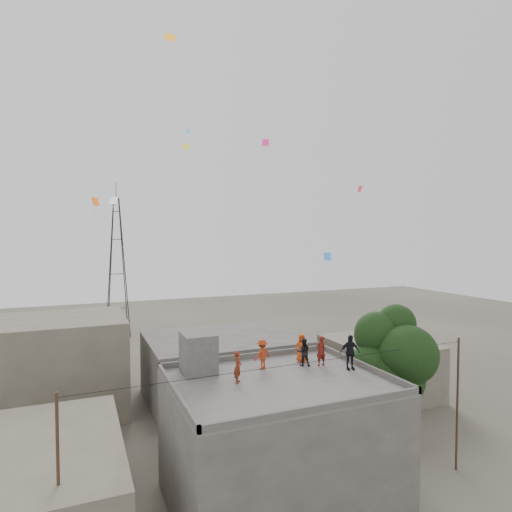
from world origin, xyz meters
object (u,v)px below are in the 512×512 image
at_px(person_dark_adult, 350,352).
at_px(transmission_tower, 117,266).
at_px(stair_head_box, 198,353).
at_px(person_red_adult, 321,351).
at_px(tree, 393,360).

bearing_deg(person_dark_adult, transmission_tower, 112.78).
height_order(stair_head_box, person_red_adult, stair_head_box).
height_order(stair_head_box, tree, tree).
height_order(transmission_tower, person_dark_adult, transmission_tower).
bearing_deg(stair_head_box, person_dark_adult, -18.76).
bearing_deg(tree, person_dark_adult, -171.31).
bearing_deg(transmission_tower, person_dark_adult, -78.46).
xyz_separation_m(transmission_tower, person_dark_adult, (8.15, -39.90, -2.07)).
relative_size(stair_head_box, person_dark_adult, 1.12).
xyz_separation_m(person_red_adult, person_dark_adult, (1.04, -1.14, 0.10)).
distance_m(transmission_tower, person_dark_adult, 40.77).
bearing_deg(tree, person_red_adult, 171.32).
relative_size(tree, person_red_adult, 5.73).
height_order(person_red_adult, person_dark_adult, person_dark_adult).
relative_size(tree, transmission_tower, 0.45).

